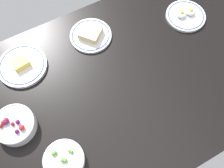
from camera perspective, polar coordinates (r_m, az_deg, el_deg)
The scene contains 6 objects.
dining_table at distance 112.89cm, azimuth -0.00°, elevation -0.85°, with size 148.35×89.45×4.00cm, color black.
plate_sandwich at distance 123.18cm, azimuth -4.72°, elevation 10.78°, with size 19.51×19.51×4.35cm.
plate_cheese at distance 120.97cm, azimuth -19.15°, elevation 3.93°, with size 21.75×21.75×4.48cm.
plate_eggs at distance 134.84cm, azimuth 15.90°, elevation 14.33°, with size 19.17×19.17×4.55cm.
bowl_peas at distance 101.65cm, azimuth -10.50°, elevation -16.18°, with size 15.47×15.47×5.19cm.
bowl_berries at distance 108.97cm, azimuth -20.59°, elevation -8.45°, with size 16.24×16.24×7.04cm.
Camera 1 is at (21.87, 40.15, 105.21)cm, focal length 41.54 mm.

